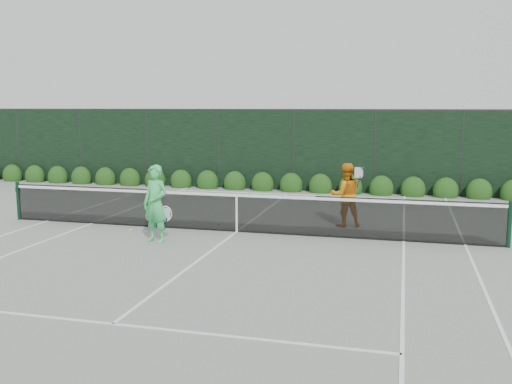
# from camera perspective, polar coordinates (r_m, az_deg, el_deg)

# --- Properties ---
(ground) EXTENTS (80.00, 80.00, 0.00)m
(ground) POSITION_cam_1_polar(r_m,az_deg,el_deg) (14.52, -1.93, -4.01)
(ground) COLOR gray
(ground) RESTS_ON ground
(tennis_net) EXTENTS (12.90, 0.10, 1.07)m
(tennis_net) POSITION_cam_1_polar(r_m,az_deg,el_deg) (14.42, -2.04, -1.95)
(tennis_net) COLOR #103220
(tennis_net) RESTS_ON ground
(player_woman) EXTENTS (0.76, 0.61, 1.82)m
(player_woman) POSITION_cam_1_polar(r_m,az_deg,el_deg) (13.50, -10.01, -1.16)
(player_woman) COLOR #3BCB65
(player_woman) RESTS_ON ground
(player_man) EXTENTS (1.00, 0.89, 1.69)m
(player_man) POSITION_cam_1_polar(r_m,az_deg,el_deg) (15.21, 8.94, -0.29)
(player_man) COLOR orange
(player_man) RESTS_ON ground
(court_lines) EXTENTS (11.03, 23.83, 0.01)m
(court_lines) POSITION_cam_1_polar(r_m,az_deg,el_deg) (14.52, -1.93, -3.99)
(court_lines) COLOR white
(court_lines) RESTS_ON ground
(windscreen_fence) EXTENTS (32.00, 21.07, 3.06)m
(windscreen_fence) POSITION_cam_1_polar(r_m,az_deg,el_deg) (11.72, -5.74, 0.44)
(windscreen_fence) COLOR black
(windscreen_fence) RESTS_ON ground
(hedge_row) EXTENTS (31.66, 0.65, 0.94)m
(hedge_row) POSITION_cam_1_polar(r_m,az_deg,el_deg) (21.33, 3.53, 0.68)
(hedge_row) COLOR #12340E
(hedge_row) RESTS_ON ground
(tennis_balls) EXTENTS (1.99, 1.87, 0.07)m
(tennis_balls) POSITION_cam_1_polar(r_m,az_deg,el_deg) (15.44, -7.40, -3.19)
(tennis_balls) COLOR yellow
(tennis_balls) RESTS_ON ground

